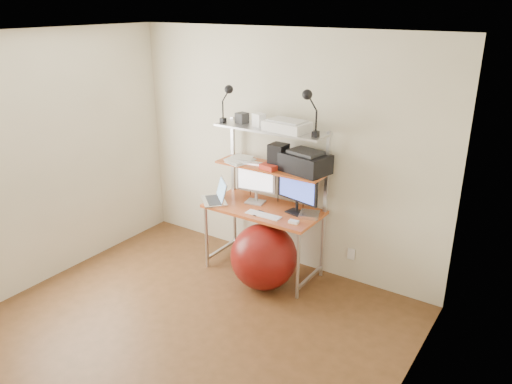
{
  "coord_description": "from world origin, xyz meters",
  "views": [
    {
      "loc": [
        2.54,
        -2.54,
        2.74
      ],
      "look_at": [
        0.1,
        1.15,
        1.03
      ],
      "focal_mm": 35.0,
      "sensor_mm": 36.0,
      "label": 1
    }
  ],
  "objects_px": {
    "monitor_silver": "(256,179)",
    "exercise_ball": "(264,257)",
    "monitor_black": "(297,189)",
    "printer": "(305,162)",
    "laptop": "(218,197)"
  },
  "relations": [
    {
      "from": "monitor_silver",
      "to": "exercise_ball",
      "type": "distance_m",
      "value": 0.8
    },
    {
      "from": "monitor_black",
      "to": "printer",
      "type": "height_order",
      "value": "printer"
    },
    {
      "from": "monitor_silver",
      "to": "printer",
      "type": "bearing_deg",
      "value": -1.55
    },
    {
      "from": "laptop",
      "to": "exercise_ball",
      "type": "distance_m",
      "value": 0.82
    },
    {
      "from": "laptop",
      "to": "exercise_ball",
      "type": "height_order",
      "value": "laptop"
    },
    {
      "from": "monitor_black",
      "to": "printer",
      "type": "xyz_separation_m",
      "value": [
        0.03,
        0.09,
        0.27
      ]
    },
    {
      "from": "laptop",
      "to": "exercise_ball",
      "type": "xyz_separation_m",
      "value": [
        0.67,
        -0.13,
        -0.45
      ]
    },
    {
      "from": "exercise_ball",
      "to": "printer",
      "type": "bearing_deg",
      "value": 63.64
    },
    {
      "from": "printer",
      "to": "monitor_silver",
      "type": "bearing_deg",
      "value": -159.36
    },
    {
      "from": "monitor_black",
      "to": "exercise_ball",
      "type": "distance_m",
      "value": 0.75
    },
    {
      "from": "laptop",
      "to": "monitor_silver",
      "type": "bearing_deg",
      "value": 72.74
    },
    {
      "from": "monitor_black",
      "to": "printer",
      "type": "distance_m",
      "value": 0.28
    },
    {
      "from": "monitor_silver",
      "to": "laptop",
      "type": "xyz_separation_m",
      "value": [
        -0.35,
        -0.21,
        -0.2
      ]
    },
    {
      "from": "monitor_black",
      "to": "monitor_silver",
      "type": "bearing_deg",
      "value": -168.45
    },
    {
      "from": "monitor_black",
      "to": "laptop",
      "type": "distance_m",
      "value": 0.89
    }
  ]
}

